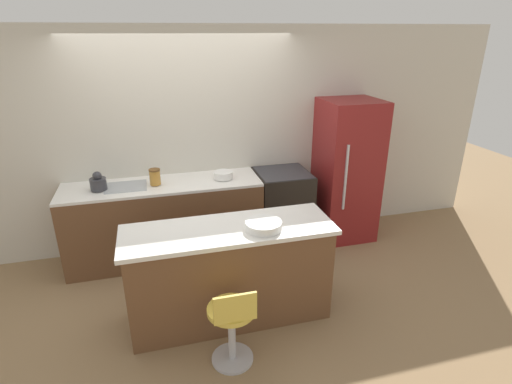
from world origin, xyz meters
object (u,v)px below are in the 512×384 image
object	(u,v)px
kettle	(98,183)
refrigerator	(346,171)
oven_range	(282,208)
stool_chair	(232,325)
mixing_bowl	(223,175)

from	to	relation	value
kettle	refrigerator	bearing A→B (deg)	0.16
oven_range	refrigerator	bearing A→B (deg)	-1.21
kettle	oven_range	bearing A→B (deg)	0.71
stool_chair	mixing_bowl	size ratio (longest dim) A/B	3.47
kettle	mixing_bowl	distance (m)	1.36
mixing_bowl	stool_chair	bearing A→B (deg)	-99.09
kettle	mixing_bowl	world-z (taller)	kettle
oven_range	refrigerator	distance (m)	0.93
mixing_bowl	refrigerator	bearing A→B (deg)	0.30
stool_chair	kettle	world-z (taller)	kettle
stool_chair	mixing_bowl	distance (m)	1.92
oven_range	mixing_bowl	world-z (taller)	mixing_bowl
refrigerator	stool_chair	xyz separation A→B (m)	(-1.86, -1.81, -0.51)
stool_chair	refrigerator	bearing A→B (deg)	44.18
oven_range	refrigerator	xyz separation A→B (m)	(0.84, -0.02, 0.42)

